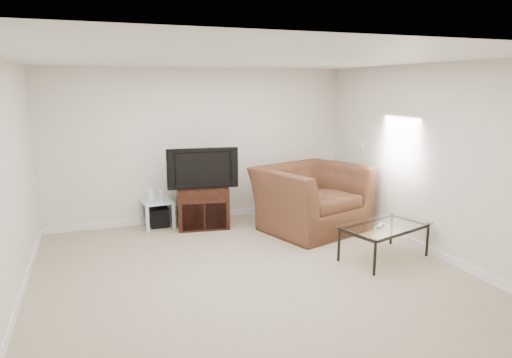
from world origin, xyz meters
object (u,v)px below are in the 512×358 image
object	(u,v)px
tv_stand	(203,207)
side_table	(157,214)
television	(202,167)
recliner	(311,188)
subwoofer	(159,217)
coffee_table	(384,242)

from	to	relation	value
tv_stand	side_table	world-z (taller)	tv_stand
television	recliner	size ratio (longest dim) A/B	0.67
television	side_table	distance (m)	1.05
subwoofer	recliner	bearing A→B (deg)	-23.07
tv_stand	television	size ratio (longest dim) A/B	0.78
recliner	coffee_table	distance (m)	1.55
subwoofer	side_table	bearing A→B (deg)	-139.82
subwoofer	tv_stand	bearing A→B (deg)	-20.90
side_table	recliner	size ratio (longest dim) A/B	0.30
side_table	recliner	xyz separation A→B (m)	(2.25, -0.93, 0.45)
television	subwoofer	world-z (taller)	television
subwoofer	recliner	xyz separation A→B (m)	(2.22, -0.95, 0.51)
tv_stand	coffee_table	size ratio (longest dim) A/B	0.68
tv_stand	recliner	distance (m)	1.75
side_table	coffee_table	bearing A→B (deg)	-42.59
coffee_table	tv_stand	bearing A→B (deg)	131.52
subwoofer	recliner	size ratio (longest dim) A/B	0.19
coffee_table	side_table	bearing A→B (deg)	137.41
coffee_table	recliner	bearing A→B (deg)	102.91
recliner	coffee_table	size ratio (longest dim) A/B	1.33
side_table	television	bearing A→B (deg)	-21.15
tv_stand	subwoofer	distance (m)	0.73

